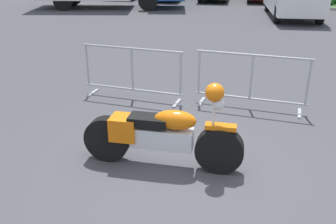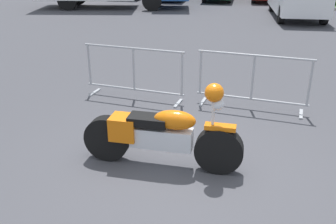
# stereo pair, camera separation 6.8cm
# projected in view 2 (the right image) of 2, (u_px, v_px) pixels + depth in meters

# --- Properties ---
(ground_plane) EXTENTS (120.00, 120.00, 0.00)m
(ground_plane) POSITION_uv_depth(u_px,v_px,m) (183.00, 172.00, 5.16)
(ground_plane) COLOR #424247
(motorcycle) EXTENTS (2.26, 0.33, 1.28)m
(motorcycle) POSITION_uv_depth(u_px,v_px,m) (161.00, 134.00, 5.15)
(motorcycle) COLOR black
(motorcycle) RESTS_ON ground
(crowd_barrier_near) EXTENTS (2.11, 0.64, 1.07)m
(crowd_barrier_near) POSITION_uv_depth(u_px,v_px,m) (134.00, 73.00, 7.49)
(crowd_barrier_near) COLOR #9EA0A5
(crowd_barrier_near) RESTS_ON ground
(crowd_barrier_far) EXTENTS (2.11, 0.64, 1.07)m
(crowd_barrier_far) POSITION_uv_depth(u_px,v_px,m) (253.00, 81.00, 7.00)
(crowd_barrier_far) COLOR #9EA0A5
(crowd_barrier_far) RESTS_ON ground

